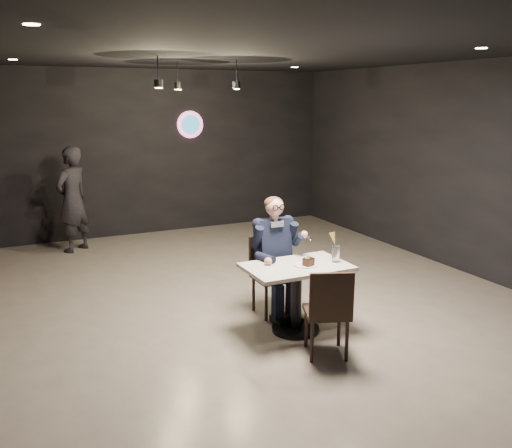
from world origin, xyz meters
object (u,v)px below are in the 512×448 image
seated_man (273,255)px  main_table (296,298)px  chair_far (273,276)px  sundae_glass (336,254)px  chair_near (327,310)px  passerby (72,199)px

seated_man → main_table: bearing=-90.0°
chair_far → seated_man: seated_man is taller
chair_far → sundae_glass: bearing=-54.6°
chair_far → seated_man: size_ratio=0.64×
main_table → chair_far: chair_far is taller
chair_near → seated_man: (0.00, 1.16, 0.26)m
seated_man → chair_far: bearing=-90.0°
chair_far → passerby: 4.21m
main_table → sundae_glass: size_ratio=6.00×
main_table → seated_man: bearing=90.0°
sundae_glass → passerby: size_ratio=0.11×
sundae_glass → seated_man: bearing=125.4°
main_table → sundae_glass: bearing=-9.4°
main_table → passerby: bearing=111.7°
main_table → passerby: 4.72m
main_table → sundae_glass: sundae_glass is taller
main_table → passerby: passerby is taller
chair_far → chair_near: 1.16m
chair_far → chair_near: same height
passerby → sundae_glass: bearing=76.9°
chair_near → passerby: (-1.73, 4.97, 0.41)m
seated_man → sundae_glass: size_ratio=7.85×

